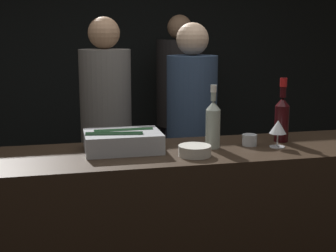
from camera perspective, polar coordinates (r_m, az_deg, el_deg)
wall_back_chalkboard at (r=4.63m, az=-6.64°, el=8.48°), size 6.40×0.06×2.80m
bar_counter at (r=2.49m, az=0.15°, el=-14.83°), size 2.27×0.55×1.05m
ice_bin_with_bottles at (r=2.31m, az=-5.65°, el=-1.76°), size 0.37×0.27×0.11m
bowl_white at (r=2.21m, az=3.27°, el=-2.98°), size 0.16×0.16×0.05m
wine_glass at (r=2.43m, az=13.26°, el=-0.23°), size 0.09×0.09×0.14m
candle_votive at (r=2.45m, az=9.91°, el=-1.68°), size 0.08×0.08×0.06m
white_wine_bottle at (r=2.35m, az=5.50°, el=0.42°), size 0.07×0.07×0.32m
red_wine_bottle_tall at (r=2.56m, az=13.72°, el=1.21°), size 0.08×0.08×0.34m
person_in_hoodie at (r=3.13m, az=2.88°, el=-1.17°), size 0.33×0.33×1.69m
person_blond_tee at (r=4.13m, az=1.37°, el=2.43°), size 0.40×0.40×1.77m
person_grey_polo at (r=3.20m, az=-7.51°, el=-0.58°), size 0.34×0.34×1.72m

